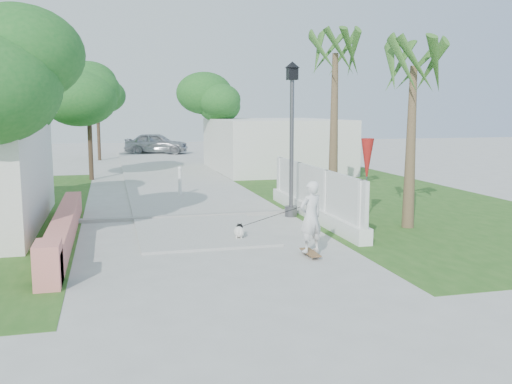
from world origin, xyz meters
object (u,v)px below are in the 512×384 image
object	(u,v)px
street_lamp	(292,133)
skateboarder	(274,218)
dog	(239,231)
parked_car	(156,143)
patio_umbrella	(367,160)
bollard	(180,181)

from	to	relation	value
street_lamp	skateboarder	xyz separation A→B (m)	(-1.57, -3.59, -1.73)
skateboarder	dog	size ratio (longest dim) A/B	4.68
skateboarder	parked_car	size ratio (longest dim) A/B	0.57
street_lamp	parked_car	size ratio (longest dim) A/B	1.02
skateboarder	patio_umbrella	bearing A→B (deg)	-162.29
street_lamp	dog	bearing A→B (deg)	-129.90
bollard	parked_car	size ratio (longest dim) A/B	0.25
bollard	skateboarder	size ratio (longest dim) A/B	0.44
skateboarder	parked_car	bearing A→B (deg)	-108.40
dog	parked_car	size ratio (longest dim) A/B	0.12
patio_umbrella	parked_car	size ratio (longest dim) A/B	0.53
patio_umbrella	skateboarder	xyz separation A→B (m)	(-3.47, -2.59, -0.99)
street_lamp	bollard	bearing A→B (deg)	120.96
street_lamp	dog	size ratio (longest dim) A/B	8.33
bollard	parked_car	world-z (taller)	parked_car
bollard	patio_umbrella	world-z (taller)	patio_umbrella
street_lamp	skateboarder	distance (m)	4.28
street_lamp	patio_umbrella	bearing A→B (deg)	-27.76
bollard	patio_umbrella	distance (m)	7.25
bollard	parked_car	bearing A→B (deg)	87.72
bollard	skateboarder	distance (m)	8.17
dog	parked_car	bearing A→B (deg)	105.66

